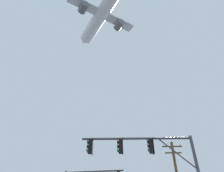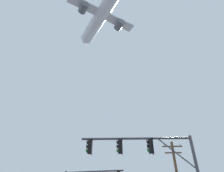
# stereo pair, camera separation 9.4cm
# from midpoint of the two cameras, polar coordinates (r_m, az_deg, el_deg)

# --- Properties ---
(signal_pole_near) EXTENTS (7.40, 0.51, 6.07)m
(signal_pole_near) POSITION_cam_midpoint_polar(r_m,az_deg,el_deg) (13.63, 10.57, -19.26)
(signal_pole_near) COLOR #4C4C51
(signal_pole_near) RESTS_ON ground
(airplane) EXTENTS (17.23, 22.32, 6.71)m
(airplane) POSITION_cam_midpoint_polar(r_m,az_deg,el_deg) (56.37, -3.04, 19.82)
(airplane) COLOR white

